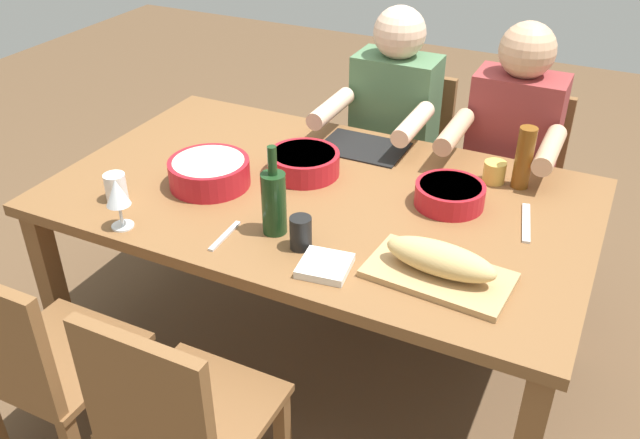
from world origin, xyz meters
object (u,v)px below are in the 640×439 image
Objects in this scene: dining_table at (320,211)px; chair_near_left at (511,180)px; serving_bowl_salad at (450,193)px; cutting_board at (438,275)px; diner_near_left at (509,152)px; beer_bottle at (524,158)px; cup_near_left at (494,172)px; napkin_stack at (325,266)px; serving_bowl_pasta at (209,171)px; serving_bowl_greens at (304,162)px; cup_far_right at (116,187)px; chair_far_right at (38,363)px; wine_glass at (117,195)px; chair_near_center at (402,157)px; wine_bottle at (274,201)px; chair_far_center at (178,421)px; bread_loaf at (440,259)px; diner_near_center at (390,129)px; cup_far_center at (301,233)px.

dining_table is 2.13× the size of chair_near_left.
cutting_board is (-0.09, 0.40, -0.03)m from serving_bowl_salad.
diner_near_left reaches higher than beer_bottle.
chair_near_left is (-0.50, -0.86, -0.18)m from dining_table.
cup_near_left is 0.79m from napkin_stack.
beer_bottle is at bearing -154.74° from serving_bowl_pasta.
beer_bottle reaches higher than serving_bowl_greens.
cup_near_left is (-1.10, -0.67, -0.01)m from cup_far_right.
wine_glass reaches higher than chair_far_right.
beer_bottle is at bearing -150.22° from cup_far_right.
wine_bottle reaches higher than chair_near_center.
diner_near_left is 5.45× the size of beer_bottle.
serving_bowl_greens is 0.67m from wine_glass.
serving_bowl_pasta is (-0.13, -0.74, 0.31)m from chair_far_right.
wine_bottle reaches higher than chair_far_right.
diner_near_left is 1.63m from chair_far_center.
bread_loaf is at bearing 150.24° from dining_table.
dining_table is 0.68m from diner_near_center.
diner_near_left is at bearing -129.91° from wine_glass.
beer_bottle reaches higher than chair_far_center.
chair_far_center is at bearing 90.00° from chair_near_center.
bread_loaf is 0.99m from wine_glass.
chair_near_left is 0.71× the size of diner_near_left.
diner_near_left is 1.00× the size of diner_near_center.
beer_bottle reaches higher than wine_glass.
dining_table is 0.84m from diner_near_left.
diner_near_center is at bearing -90.00° from dining_table.
napkin_stack is at bearing -114.07° from chair_far_center.
wine_glass is (0.88, 0.58, 0.07)m from serving_bowl_salad.
napkin_stack is at bearing -146.59° from chair_far_right.
serving_bowl_pasta is 0.50m from cup_far_center.
wine_glass is at bearing 68.13° from diner_near_center.
napkin_stack is at bearing 76.99° from chair_near_left.
beer_bottle is 0.11m from cup_near_left.
beer_bottle is at bearing -116.71° from chair_far_center.
chair_far_right is at bearing 73.86° from chair_near_center.
serving_bowl_pasta is 2.96× the size of cup_far_right.
beer_bottle is (-0.60, 0.34, 0.15)m from diner_near_center.
bread_loaf is at bearing 81.76° from beer_bottle.
chair_far_center and bread_loaf have the same top height.
diner_near_left is 1.18m from serving_bowl_pasta.
bread_loaf is (-0.51, 0.97, 0.11)m from diner_near_center.
wine_bottle is 3.08× the size of cup_far_right.
chair_near_center is 0.79m from cup_near_left.
cutting_board is (-1.01, -0.57, 0.27)m from chair_far_right.
serving_bowl_greens reaches higher than dining_table.
cup_far_right reaches higher than napkin_stack.
serving_bowl_greens reaches higher than napkin_stack.
diner_near_center is at bearing -107.95° from chair_far_right.
dining_table is 0.68m from wine_glass.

